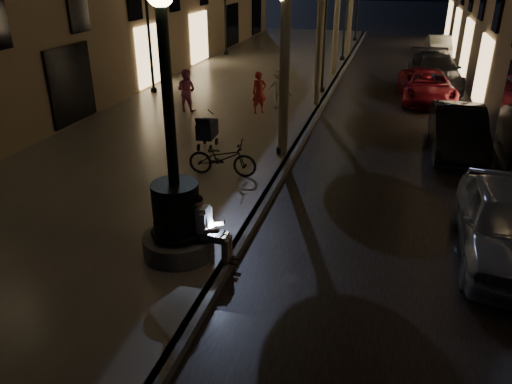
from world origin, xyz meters
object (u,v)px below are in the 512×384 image
(lamp_curb_a, at_px, (283,50))
(car_third, at_px, (427,86))
(fountain_lamppost, at_px, (176,207))
(car_fifth, at_px, (439,46))
(seated_man_laptop, at_px, (207,226))
(stroller, at_px, (207,130))
(lamp_curb_c, at_px, (346,4))
(car_front, at_px, (506,223))
(car_rear, at_px, (435,71))
(lamp_curb_b, at_px, (325,19))
(pedestrian_red, at_px, (259,93))
(bicycle, at_px, (222,158))
(car_second, at_px, (458,130))
(lamp_left_b, at_px, (148,20))
(pedestrian_pink, at_px, (186,90))
(pedestrian_white, at_px, (279,88))
(lamp_left_c, at_px, (225,2))

(lamp_curb_a, distance_m, car_third, 9.84)
(fountain_lamppost, height_order, car_fifth, fountain_lamppost)
(seated_man_laptop, distance_m, stroller, 6.28)
(seated_man_laptop, bearing_deg, lamp_curb_c, 89.77)
(car_front, distance_m, car_rear, 15.35)
(lamp_curb_b, height_order, pedestrian_red, lamp_curb_b)
(lamp_curb_b, relative_size, car_rear, 0.93)
(fountain_lamppost, distance_m, lamp_curb_b, 14.16)
(bicycle, bearing_deg, car_rear, -27.82)
(stroller, relative_size, car_third, 0.25)
(lamp_curb_b, relative_size, car_second, 1.11)
(stroller, height_order, car_third, stroller)
(stroller, bearing_deg, car_front, -30.10)
(lamp_curb_a, bearing_deg, fountain_lamppost, -96.65)
(car_second, distance_m, car_third, 6.34)
(car_fifth, bearing_deg, bicycle, -110.51)
(fountain_lamppost, height_order, pedestrian_red, fountain_lamppost)
(lamp_curb_c, xyz_separation_m, bicycle, (-1.15, -18.02, -2.55))
(lamp_left_b, bearing_deg, lamp_curb_a, -40.20)
(car_rear, xyz_separation_m, pedestrian_pink, (-9.37, -7.66, 0.24))
(car_third, bearing_deg, lamp_curb_c, 115.83)
(car_front, relative_size, car_second, 1.01)
(car_front, distance_m, pedestrian_pink, 12.63)
(fountain_lamppost, bearing_deg, pedestrian_red, 96.11)
(seated_man_laptop, xyz_separation_m, pedestrian_pink, (-4.44, 9.62, 0.09))
(car_front, xyz_separation_m, car_fifth, (0.00, 24.06, -0.12))
(bicycle, bearing_deg, car_front, -110.55)
(lamp_curb_c, distance_m, pedestrian_white, 11.38)
(lamp_curb_a, xyz_separation_m, pedestrian_white, (-1.23, 4.91, -2.25))
(car_fifth, height_order, bicycle, car_fifth)
(fountain_lamppost, relative_size, lamp_curb_b, 1.08)
(lamp_curb_a, height_order, car_front, lamp_curb_a)
(lamp_left_c, xyz_separation_m, car_front, (12.60, -20.05, -2.50))
(pedestrian_pink, bearing_deg, bicycle, 127.50)
(car_second, bearing_deg, lamp_curb_a, -158.01)
(car_second, relative_size, pedestrian_pink, 2.72)
(seated_man_laptop, relative_size, lamp_curb_c, 0.28)
(lamp_curb_b, height_order, car_second, lamp_curb_b)
(lamp_curb_a, xyz_separation_m, car_rear, (4.84, 11.28, -2.48))
(car_front, bearing_deg, pedestrian_white, 128.61)
(lamp_curb_b, height_order, pedestrian_white, lamp_curb_b)
(seated_man_laptop, xyz_separation_m, car_rear, (4.92, 17.28, -0.15))
(lamp_left_b, height_order, car_second, lamp_left_b)
(lamp_curb_b, height_order, car_fifth, lamp_curb_b)
(lamp_left_c, relative_size, car_rear, 0.93)
(lamp_left_b, relative_size, lamp_left_c, 1.00)
(car_third, bearing_deg, car_fifth, 80.31)
(seated_man_laptop, xyz_separation_m, lamp_left_b, (-7.01, 12.00, 2.33))
(seated_man_laptop, xyz_separation_m, car_third, (4.49, 14.41, -0.26))
(lamp_curb_a, height_order, car_rear, lamp_curb_a)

